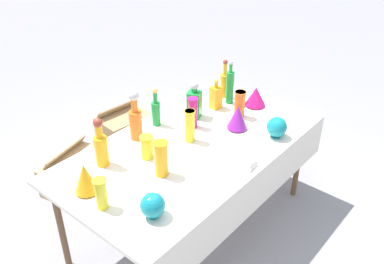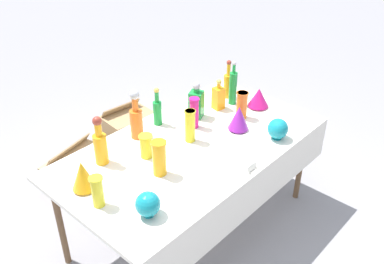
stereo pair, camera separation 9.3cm
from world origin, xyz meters
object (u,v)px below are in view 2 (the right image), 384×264
at_px(tall_bottle_4, 100,144).
at_px(slender_vase_2, 159,157).
at_px(square_decanter_0, 196,102).
at_px(slender_vase_4, 146,145).
at_px(square_decanter_1, 218,97).
at_px(round_bowl_0, 278,129).
at_px(tall_bottle_1, 136,118).
at_px(tall_bottle_3, 228,84).
at_px(slender_vase_5, 194,112).
at_px(fluted_vase_0, 83,175).
at_px(tall_bottle_0, 233,87).
at_px(cardboard_box_behind_right, 79,170).
at_px(tall_bottle_2, 157,110).
at_px(slender_vase_3, 190,125).
at_px(fluted_vase_2, 239,118).
at_px(cardboard_box_behind_left, 129,132).
at_px(fluted_vase_1, 259,97).
at_px(round_bowl_1, 148,204).
at_px(slender_vase_1, 242,104).
at_px(slender_vase_0, 97,191).

bearing_deg(tall_bottle_4, slender_vase_2, -64.97).
height_order(square_decanter_0, slender_vase_4, square_decanter_0).
xyz_separation_m(square_decanter_1, round_bowl_0, (-0.06, -0.58, -0.02)).
relative_size(tall_bottle_1, tall_bottle_3, 1.14).
xyz_separation_m(tall_bottle_1, slender_vase_5, (0.37, -0.20, -0.03)).
height_order(tall_bottle_4, slender_vase_4, tall_bottle_4).
height_order(fluted_vase_0, round_bowl_0, fluted_vase_0).
distance_m(tall_bottle_0, slender_vase_5, 0.48).
bearing_deg(cardboard_box_behind_right, tall_bottle_2, -67.24).
distance_m(tall_bottle_1, cardboard_box_behind_right, 1.07).
relative_size(slender_vase_3, slender_vase_4, 1.46).
bearing_deg(slender_vase_4, tall_bottle_1, 62.49).
bearing_deg(cardboard_box_behind_right, fluted_vase_2, -62.12).
distance_m(slender_vase_3, fluted_vase_2, 0.38).
height_order(slender_vase_2, cardboard_box_behind_left, slender_vase_2).
bearing_deg(fluted_vase_1, cardboard_box_behind_left, 106.43).
distance_m(slender_vase_3, cardboard_box_behind_left, 1.38).
bearing_deg(slender_vase_3, tall_bottle_3, 17.65).
xyz_separation_m(slender_vase_3, slender_vase_5, (0.16, 0.10, -0.00)).
distance_m(tall_bottle_4, fluted_vase_1, 1.32).
bearing_deg(tall_bottle_1, cardboard_box_behind_right, 96.17).
distance_m(fluted_vase_0, fluted_vase_1, 1.53).
xyz_separation_m(tall_bottle_4, fluted_vase_1, (1.29, -0.31, -0.05)).
xyz_separation_m(tall_bottle_2, tall_bottle_4, (-0.57, -0.09, 0.02)).
bearing_deg(fluted_vase_2, cardboard_box_behind_left, 88.96).
relative_size(fluted_vase_1, round_bowl_1, 1.11).
height_order(tall_bottle_3, fluted_vase_2, tall_bottle_3).
bearing_deg(cardboard_box_behind_left, round_bowl_0, -87.73).
distance_m(tall_bottle_2, fluted_vase_1, 0.81).
relative_size(tall_bottle_0, fluted_vase_2, 1.94).
distance_m(tall_bottle_0, slender_vase_1, 0.24).
distance_m(tall_bottle_3, round_bowl_1, 1.50).
xyz_separation_m(tall_bottle_4, fluted_vase_2, (0.91, -0.40, -0.04)).
bearing_deg(square_decanter_0, tall_bottle_0, -11.11).
height_order(tall_bottle_1, slender_vase_0, tall_bottle_1).
bearing_deg(cardboard_box_behind_left, round_bowl_1, -125.79).
bearing_deg(square_decanter_0, tall_bottle_1, 167.07).
bearing_deg(fluted_vase_1, tall_bottle_2, 151.21).
bearing_deg(fluted_vase_2, square_decanter_1, 64.29).
bearing_deg(tall_bottle_1, tall_bottle_3, -5.31).
bearing_deg(square_decanter_1, tall_bottle_3, 18.48).
bearing_deg(tall_bottle_4, fluted_vase_1, -13.38).
bearing_deg(slender_vase_1, slender_vase_4, 169.84).
relative_size(slender_vase_5, round_bowl_1, 1.57).
xyz_separation_m(tall_bottle_3, tall_bottle_4, (-1.26, 0.02, 0.02)).
height_order(tall_bottle_0, round_bowl_1, tall_bottle_0).
bearing_deg(fluted_vase_1, round_bowl_1, -169.15).
height_order(tall_bottle_2, slender_vase_4, tall_bottle_2).
bearing_deg(slender_vase_1, square_decanter_1, 91.41).
xyz_separation_m(fluted_vase_0, fluted_vase_1, (1.52, -0.17, -0.02)).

